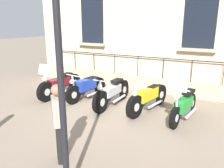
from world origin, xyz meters
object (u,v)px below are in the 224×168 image
object	(u,v)px
pedestrian_standing	(59,120)
motorcycle_green	(184,106)
motorcycle_silver	(112,93)
motorcycle_blue	(86,87)
motorcycle_yellow	(148,98)
motorcycle_maroon	(60,85)

from	to	relation	value
pedestrian_standing	motorcycle_green	bearing A→B (deg)	150.68
motorcycle_silver	motorcycle_green	distance (m)	2.37
motorcycle_blue	motorcycle_silver	xyz separation A→B (m)	(0.16, 1.15, -0.03)
motorcycle_yellow	motorcycle_green	size ratio (longest dim) A/B	1.11
motorcycle_silver	motorcycle_green	world-z (taller)	motorcycle_green
motorcycle_maroon	motorcycle_blue	distance (m)	1.09
motorcycle_blue	motorcycle_yellow	distance (m)	2.38
motorcycle_yellow	motorcycle_blue	bearing A→B (deg)	-91.49
motorcycle_silver	motorcycle_blue	bearing A→B (deg)	-97.65
motorcycle_blue	motorcycle_green	xyz separation A→B (m)	(0.27, 3.52, -0.02)
motorcycle_green	motorcycle_silver	bearing A→B (deg)	-92.68
motorcycle_maroon	motorcycle_silver	xyz separation A→B (m)	(-0.03, 2.23, -0.02)
motorcycle_maroon	motorcycle_green	xyz separation A→B (m)	(0.08, 4.59, -0.01)
motorcycle_maroon	motorcycle_blue	world-z (taller)	motorcycle_maroon
motorcycle_silver	motorcycle_yellow	bearing A→B (deg)	94.33
motorcycle_silver	pedestrian_standing	xyz separation A→B (m)	(3.33, 0.56, 0.50)
motorcycle_maroon	motorcycle_yellow	size ratio (longest dim) A/B	1.02
motorcycle_blue	motorcycle_maroon	bearing A→B (deg)	-80.08
motorcycle_blue	pedestrian_standing	size ratio (longest dim) A/B	1.26
motorcycle_silver	pedestrian_standing	size ratio (longest dim) A/B	1.38
motorcycle_maroon	motorcycle_green	world-z (taller)	motorcycle_green
motorcycle_yellow	motorcycle_green	distance (m)	1.16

